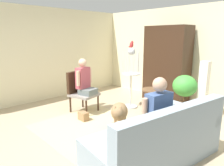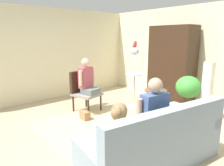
# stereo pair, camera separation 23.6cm
# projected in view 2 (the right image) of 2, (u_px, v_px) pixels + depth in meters

# --- Properties ---
(ground_plane) EXTENTS (6.69, 6.69, 0.00)m
(ground_plane) POSITION_uv_depth(u_px,v_px,m) (110.00, 129.00, 4.19)
(ground_plane) COLOR tan
(back_wall) EXTENTS (6.18, 0.12, 2.61)m
(back_wall) POSITION_uv_depth(u_px,v_px,m) (190.00, 56.00, 5.66)
(back_wall) COLOR beige
(back_wall) RESTS_ON ground
(left_wall) EXTENTS (0.12, 6.07, 2.61)m
(left_wall) POSITION_uv_depth(u_px,v_px,m) (57.00, 54.00, 6.23)
(left_wall) COLOR beige
(left_wall) RESTS_ON ground
(area_rug) EXTENTS (2.55, 1.98, 0.01)m
(area_rug) POSITION_uv_depth(u_px,v_px,m) (100.00, 131.00, 4.11)
(area_rug) COLOR #C6B284
(area_rug) RESTS_ON ground
(couch) EXTENTS (1.20, 2.17, 0.92)m
(couch) POSITION_uv_depth(u_px,v_px,m) (154.00, 143.00, 3.04)
(couch) COLOR #8EA0AD
(couch) RESTS_ON ground
(armchair) EXTENTS (0.71, 0.68, 0.99)m
(armchair) POSITION_uv_depth(u_px,v_px,m) (83.00, 88.00, 5.18)
(armchair) COLOR #382316
(armchair) RESTS_ON ground
(person_on_couch) EXTENTS (0.47, 0.55, 0.83)m
(person_on_couch) POSITION_uv_depth(u_px,v_px,m) (152.00, 112.00, 2.96)
(person_on_couch) COLOR #487165
(person_on_armchair) EXTENTS (0.48, 0.50, 0.85)m
(person_on_armchair) POSITION_uv_depth(u_px,v_px,m) (87.00, 80.00, 5.04)
(person_on_armchair) COLOR slate
(round_end_table) EXTENTS (0.52, 0.52, 0.62)m
(round_end_table) POSITION_uv_depth(u_px,v_px,m) (155.00, 100.00, 4.85)
(round_end_table) COLOR brown
(round_end_table) RESTS_ON ground
(dog) EXTENTS (0.64, 0.72, 0.64)m
(dog) POSITION_uv_depth(u_px,v_px,m) (119.00, 112.00, 3.96)
(dog) COLOR olive
(dog) RESTS_ON ground
(bird_cage_stand) EXTENTS (0.46, 0.46, 1.54)m
(bird_cage_stand) POSITION_uv_depth(u_px,v_px,m) (134.00, 74.00, 5.29)
(bird_cage_stand) COLOR silver
(bird_cage_stand) RESTS_ON ground
(parrot) EXTENTS (0.17, 0.10, 0.17)m
(parrot) POSITION_uv_depth(u_px,v_px,m) (135.00, 44.00, 5.13)
(parrot) COLOR red
(parrot) RESTS_ON bird_cage_stand
(potted_plant) EXTENTS (0.55, 0.55, 0.96)m
(potted_plant) POSITION_uv_depth(u_px,v_px,m) (188.00, 91.00, 4.69)
(potted_plant) COLOR #996047
(potted_plant) RESTS_ON ground
(column_lamp) EXTENTS (0.20, 0.20, 1.30)m
(column_lamp) POSITION_uv_depth(u_px,v_px,m) (207.00, 92.00, 4.51)
(column_lamp) COLOR #4C4742
(column_lamp) RESTS_ON ground
(armoire_cabinet) EXTENTS (1.19, 0.56, 2.09)m
(armoire_cabinet) POSITION_uv_depth(u_px,v_px,m) (172.00, 65.00, 5.66)
(armoire_cabinet) COLOR #382316
(armoire_cabinet) RESTS_ON ground
(handbag) EXTENTS (0.22, 0.15, 0.19)m
(handbag) POSITION_uv_depth(u_px,v_px,m) (85.00, 116.00, 4.66)
(handbag) COLOR #99724C
(handbag) RESTS_ON ground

